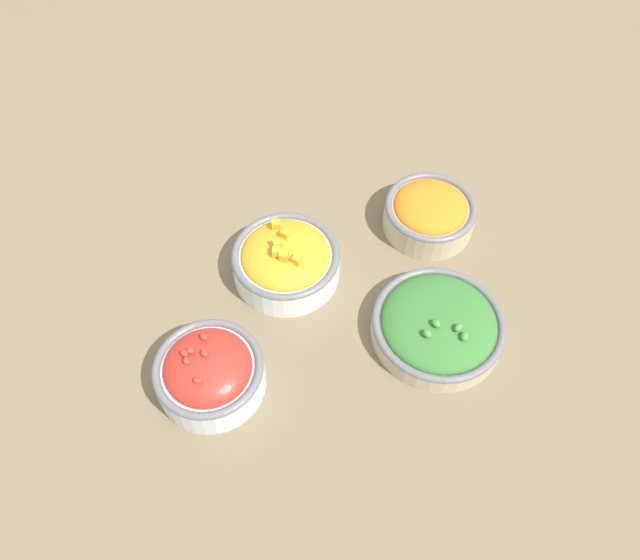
{
  "coord_description": "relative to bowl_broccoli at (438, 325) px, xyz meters",
  "views": [
    {
      "loc": [
        -0.1,
        -0.53,
        0.82
      ],
      "look_at": [
        0.0,
        0.0,
        0.03
      ],
      "focal_mm": 35.0,
      "sensor_mm": 36.0,
      "label": 1
    }
  ],
  "objects": [
    {
      "name": "bowl_squash",
      "position": [
        -0.2,
        0.15,
        0.01
      ],
      "size": [
        0.17,
        0.17,
        0.08
      ],
      "color": "white",
      "rests_on": "ground_plane"
    },
    {
      "name": "ground_plane",
      "position": [
        -0.16,
        0.11,
        -0.02
      ],
      "size": [
        3.0,
        3.0,
        0.0
      ],
      "primitive_type": "plane",
      "color": "#75664C"
    },
    {
      "name": "bowl_carrots",
      "position": [
        0.04,
        0.2,
        0.01
      ],
      "size": [
        0.15,
        0.15,
        0.07
      ],
      "color": "beige",
      "rests_on": "ground_plane"
    },
    {
      "name": "bowl_broccoli",
      "position": [
        0.0,
        0.0,
        0.0
      ],
      "size": [
        0.2,
        0.2,
        0.06
      ],
      "color": "beige",
      "rests_on": "ground_plane"
    },
    {
      "name": "bowl_cherry_tomatoes",
      "position": [
        -0.34,
        -0.02,
        0.01
      ],
      "size": [
        0.15,
        0.15,
        0.08
      ],
      "color": "silver",
      "rests_on": "ground_plane"
    }
  ]
}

